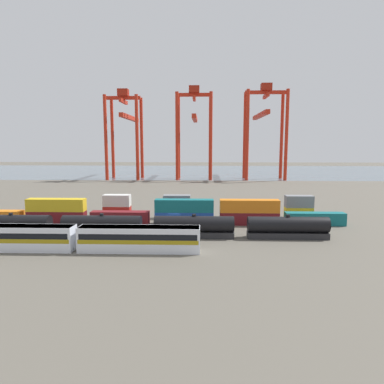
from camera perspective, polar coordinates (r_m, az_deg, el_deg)
ground_plane at (r=111.89m, az=-1.18°, el=-0.64°), size 420.00×420.00×0.00m
harbour_water at (r=213.90m, az=0.28°, el=3.42°), size 400.00×110.00×0.01m
passenger_train at (r=57.42m, az=-18.35°, el=-7.05°), size 38.34×3.14×3.90m
freight_tank_row at (r=62.93m, az=-7.24°, el=-5.58°), size 63.70×2.75×4.21m
shipping_container_1 at (r=78.69m, az=-21.24°, el=-3.84°), size 12.10×2.44×2.60m
shipping_container_2 at (r=78.23m, az=-21.33°, el=-1.97°), size 12.10×2.44×2.60m
shipping_container_3 at (r=74.47m, az=-11.67°, el=-4.10°), size 12.10×2.44×2.60m
shipping_container_4 at (r=72.53m, az=-1.27°, el=-4.26°), size 12.10×2.44×2.60m
shipping_container_5 at (r=72.03m, az=-1.27°, el=-2.24°), size 12.10×2.44×2.60m
shipping_container_6 at (r=73.05m, az=9.34°, el=-4.28°), size 12.10×2.44×2.60m
shipping_container_7 at (r=72.55m, az=9.39°, el=-2.27°), size 12.10×2.44×2.60m
shipping_container_8 at (r=75.98m, az=19.46°, el=-4.16°), size 12.10×2.44×2.60m
shipping_container_9 at (r=85.15m, az=-21.06°, el=-2.97°), size 12.10×2.44×2.60m
shipping_container_10 at (r=80.85m, az=-12.14°, el=-3.18°), size 6.04×2.44×2.60m
shipping_container_11 at (r=80.40m, az=-12.19°, el=-1.36°), size 6.04×2.44×2.60m
shipping_container_12 at (r=78.69m, az=-2.47°, el=-3.31°), size 6.04×2.44×2.60m
shipping_container_13 at (r=78.22m, az=-2.48°, el=-1.44°), size 6.04×2.44×2.60m
shipping_container_14 at (r=78.84m, az=7.45°, el=-3.34°), size 6.04×2.44×2.60m
shipping_container_15 at (r=81.31m, az=17.04°, el=-3.28°), size 6.04×2.44×2.60m
shipping_container_16 at (r=80.86m, az=17.12°, el=-1.48°), size 6.04×2.44×2.60m
gantry_crane_west at (r=172.86m, az=-10.82°, el=10.73°), size 15.97×39.55×41.84m
gantry_crane_central at (r=168.07m, az=0.38°, el=11.01°), size 16.93×33.97×43.10m
gantry_crane_east at (r=171.58m, az=11.70°, el=11.14°), size 19.23×41.52×44.04m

